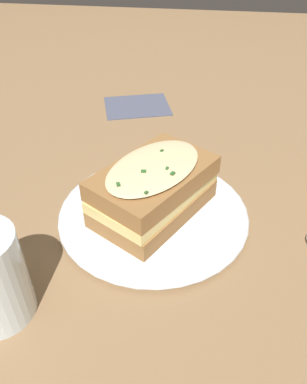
{
  "coord_description": "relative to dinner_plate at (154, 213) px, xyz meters",
  "views": [
    {
      "loc": [
        -0.08,
        0.37,
        0.33
      ],
      "look_at": [
        -0.02,
        0.01,
        0.04
      ],
      "focal_mm": 35.0,
      "sensor_mm": 36.0,
      "label": 1
    }
  ],
  "objects": [
    {
      "name": "ground_plane",
      "position": [
        0.02,
        -0.01,
        -0.01
      ],
      "size": [
        2.4,
        2.4,
        0.0
      ],
      "primitive_type": "plane",
      "color": "olive"
    },
    {
      "name": "dinner_plate",
      "position": [
        0.0,
        0.0,
        0.0
      ],
      "size": [
        0.25,
        0.25,
        0.01
      ],
      "color": "white",
      "rests_on": "ground_plane"
    },
    {
      "name": "sandwich",
      "position": [
        -0.0,
        -0.0,
        0.04
      ],
      "size": [
        0.16,
        0.18,
        0.07
      ],
      "rotation": [
        0.0,
        0.0,
        4.19
      ],
      "color": "olive",
      "rests_on": "dinner_plate"
    },
    {
      "name": "napkin",
      "position": [
        0.08,
        -0.33,
        -0.01
      ],
      "size": [
        0.15,
        0.14,
        0.0
      ],
      "primitive_type": "cube",
      "rotation": [
        0.0,
        0.0,
        0.32
      ],
      "color": "#4C5166",
      "rests_on": "ground_plane"
    }
  ]
}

